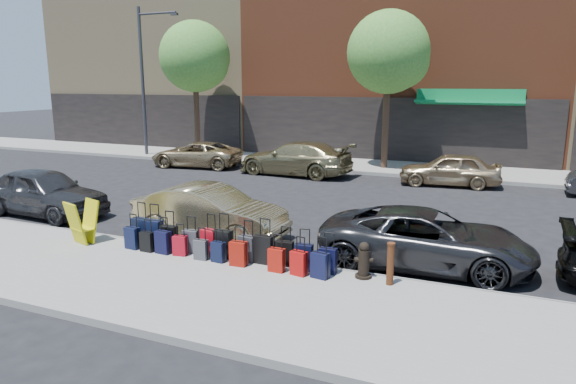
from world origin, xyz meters
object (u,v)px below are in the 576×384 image
at_px(fire_hydrant, 364,261).
at_px(bollard, 390,263).
at_px(suitcase_front_5, 223,244).
at_px(car_near_2, 426,239).
at_px(display_rack, 83,223).
at_px(car_far_0, 196,154).
at_px(tree_left, 197,59).
at_px(tree_center, 391,55).
at_px(car_near_1, 210,212).
at_px(car_far_2, 450,169).
at_px(streetlight, 145,73).
at_px(car_near_0, 44,192).
at_px(car_far_1, 295,158).

bearing_deg(fire_hydrant, bollard, -32.22).
bearing_deg(suitcase_front_5, car_near_2, 21.45).
relative_size(display_rack, car_far_0, 0.24).
bearing_deg(tree_left, car_far_0, -61.02).
bearing_deg(tree_center, display_rack, -107.09).
distance_m(tree_center, suitcase_front_5, 15.15).
relative_size(car_near_1, car_far_2, 1.07).
relative_size(car_near_2, car_far_2, 1.20).
bearing_deg(car_far_0, tree_left, -158.01).
height_order(tree_center, bollard, tree_center).
height_order(streetlight, car_near_1, streetlight).
height_order(tree_center, car_near_0, tree_center).
height_order(display_rack, car_near_1, car_near_1).
bearing_deg(car_far_0, car_near_2, 44.70).
distance_m(suitcase_front_5, car_far_1, 11.89).
relative_size(bollard, display_rack, 0.81).
height_order(fire_hydrant, display_rack, display_rack).
bearing_deg(display_rack, car_far_0, 127.56).
bearing_deg(bollard, car_far_1, 120.53).
relative_size(streetlight, bollard, 9.05).
height_order(car_near_1, car_far_1, car_far_1).
bearing_deg(fire_hydrant, car_near_0, 154.83).
distance_m(display_rack, car_far_2, 14.37).
height_order(streetlight, fire_hydrant, streetlight).
bearing_deg(car_near_0, car_far_1, -21.62).
xyz_separation_m(tree_center, display_rack, (-4.54, -14.76, -4.72)).
distance_m(tree_left, car_near_0, 13.67).
xyz_separation_m(display_rack, car_far_0, (-4.52, 12.16, -0.06)).
distance_m(tree_left, car_near_1, 15.87).
xyz_separation_m(tree_center, streetlight, (-13.44, -0.70, -0.75)).
relative_size(streetlight, car_far_2, 2.00).
height_order(bollard, car_far_2, car_far_2).
xyz_separation_m(fire_hydrant, bollard, (0.59, -0.16, 0.10)).
height_order(car_near_2, car_far_1, car_far_1).
bearing_deg(fire_hydrant, suitcase_front_5, 164.02).
height_order(bollard, display_rack, display_rack).
bearing_deg(tree_left, streetlight, -166.61).
height_order(bollard, car_near_1, car_near_1).
bearing_deg(car_far_1, car_far_0, -87.70).
bearing_deg(tree_left, fire_hydrant, -47.33).
distance_m(car_near_2, car_far_0, 16.25).
distance_m(car_near_1, car_far_2, 11.29).
xyz_separation_m(streetlight, car_near_1, (11.34, -11.91, -3.95)).
distance_m(tree_left, streetlight, 3.11).
distance_m(tree_left, car_near_2, 19.61).
bearing_deg(streetlight, suitcase_front_5, -46.91).
bearing_deg(car_far_1, fire_hydrant, 32.90).
bearing_deg(car_near_0, car_near_1, -86.26).
xyz_separation_m(car_near_0, car_far_1, (4.61, 9.86, 0.01)).
distance_m(tree_center, car_near_1, 13.62).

